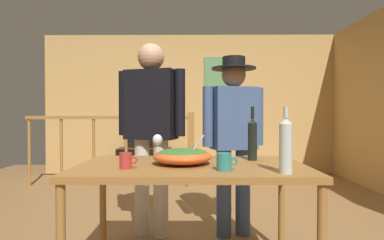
{
  "coord_description": "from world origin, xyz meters",
  "views": [
    {
      "loc": [
        0.08,
        -2.76,
        1.07
      ],
      "look_at": [
        0.06,
        -0.4,
        1.02
      ],
      "focal_mm": 28.86,
      "sensor_mm": 36.0,
      "label": 1
    }
  ],
  "objects": [
    {
      "name": "mug_red",
      "position": [
        -0.33,
        -0.92,
        0.79
      ],
      "size": [
        0.11,
        0.07,
        0.1
      ],
      "color": "#B7332D",
      "rests_on": "serving_table"
    },
    {
      "name": "tv_console",
      "position": [
        -0.78,
        2.52,
        0.24
      ],
      "size": [
        0.9,
        0.4,
        0.49
      ],
      "primitive_type": "cube",
      "color": "#38281E",
      "rests_on": "ground_plane"
    },
    {
      "name": "stair_railing",
      "position": [
        -0.76,
        1.8,
        0.66
      ],
      "size": [
        2.5,
        0.1,
        1.1
      ],
      "color": "#9E6B33",
      "rests_on": "ground_plane"
    },
    {
      "name": "person_standing_right",
      "position": [
        0.42,
        -0.05,
        0.92
      ],
      "size": [
        0.55,
        0.39,
        1.57
      ],
      "rotation": [
        0.0,
        0.0,
        3.42
      ],
      "color": "#3D5684",
      "rests_on": "ground_plane"
    },
    {
      "name": "wine_glass",
      "position": [
        -0.2,
        -0.43,
        0.87
      ],
      "size": [
        0.07,
        0.07,
        0.18
      ],
      "color": "silver",
      "rests_on": "serving_table"
    },
    {
      "name": "wine_bottle_clear",
      "position": [
        0.58,
        -1.07,
        0.9
      ],
      "size": [
        0.07,
        0.07,
        0.37
      ],
      "color": "silver",
      "rests_on": "serving_table"
    },
    {
      "name": "flat_screen_tv",
      "position": [
        -0.78,
        2.48,
        0.74
      ],
      "size": [
        0.6,
        0.12,
        0.43
      ],
      "color": "black",
      "rests_on": "tv_console"
    },
    {
      "name": "salad_bowl",
      "position": [
        -0.0,
        -0.74,
        0.8
      ],
      "size": [
        0.39,
        0.39,
        0.2
      ],
      "color": "#DB5B23",
      "rests_on": "serving_table"
    },
    {
      "name": "framed_picture",
      "position": [
        0.49,
        2.81,
        1.8
      ],
      "size": [
        0.46,
        0.03,
        0.59
      ],
      "primitive_type": "cube",
      "color": "#5C905D"
    },
    {
      "name": "mug_teal",
      "position": [
        0.25,
        -0.98,
        0.79
      ],
      "size": [
        0.12,
        0.09,
        0.1
      ],
      "color": "teal",
      "rests_on": "serving_table"
    },
    {
      "name": "person_standing_left",
      "position": [
        -0.3,
        -0.05,
        1.01
      ],
      "size": [
        0.6,
        0.33,
        1.69
      ],
      "rotation": [
        0.0,
        0.0,
        2.87
      ],
      "color": "beige",
      "rests_on": "ground_plane"
    },
    {
      "name": "wine_bottle_dark",
      "position": [
        0.49,
        -0.57,
        0.9
      ],
      "size": [
        0.06,
        0.06,
        0.38
      ],
      "color": "black",
      "rests_on": "serving_table"
    },
    {
      "name": "serving_table",
      "position": [
        0.06,
        -0.75,
        0.68
      ],
      "size": [
        1.47,
        0.84,
        0.74
      ],
      "color": "#9E6B33",
      "rests_on": "ground_plane"
    },
    {
      "name": "back_wall",
      "position": [
        0.0,
        2.87,
        1.25
      ],
      "size": [
        5.27,
        0.1,
        2.5
      ],
      "primitive_type": "cube",
      "color": "tan",
      "rests_on": "ground_plane"
    },
    {
      "name": "ground_plane",
      "position": [
        0.0,
        0.0,
        0.0
      ],
      "size": [
        7.45,
        7.45,
        0.0
      ],
      "primitive_type": "plane",
      "color": "olive"
    }
  ]
}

